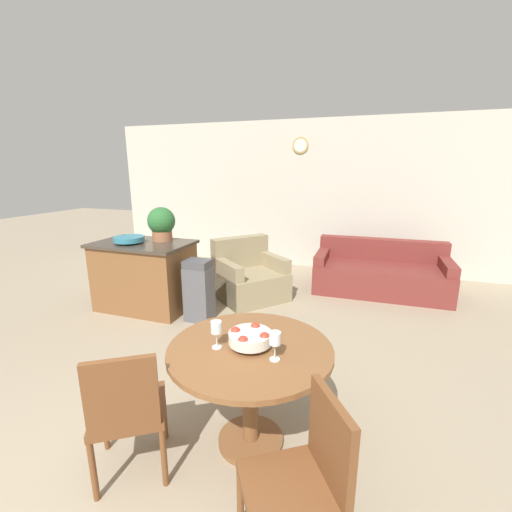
% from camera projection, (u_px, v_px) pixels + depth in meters
% --- Properties ---
extents(wall_back, '(8.00, 0.09, 2.70)m').
position_uv_depth(wall_back, '(310.00, 196.00, 6.34)').
color(wall_back, beige).
rests_on(wall_back, ground_plane).
extents(dining_table, '(1.06, 1.06, 0.73)m').
position_uv_depth(dining_table, '(250.00, 370.00, 2.24)').
color(dining_table, brown).
rests_on(dining_table, ground_plane).
extents(dining_chair_near_left, '(0.58, 0.58, 0.87)m').
position_uv_depth(dining_chair_near_left, '(127.00, 408.00, 2.01)').
color(dining_chair_near_left, brown).
rests_on(dining_chair_near_left, ground_plane).
extents(dining_chair_near_right, '(0.58, 0.58, 0.87)m').
position_uv_depth(dining_chair_near_right, '(305.00, 476.00, 1.56)').
color(dining_chair_near_right, brown).
rests_on(dining_chair_near_right, ground_plane).
extents(fruit_bowl, '(0.28, 0.28, 0.12)m').
position_uv_depth(fruit_bowl, '(250.00, 337.00, 2.18)').
color(fruit_bowl, silver).
rests_on(fruit_bowl, dining_table).
extents(wine_glass_left, '(0.07, 0.07, 0.18)m').
position_uv_depth(wine_glass_left, '(216.00, 329.00, 2.15)').
color(wine_glass_left, silver).
rests_on(wine_glass_left, dining_table).
extents(wine_glass_right, '(0.07, 0.07, 0.18)m').
position_uv_depth(wine_glass_right, '(275.00, 340.00, 2.01)').
color(wine_glass_right, silver).
rests_on(wine_glass_right, dining_table).
extents(kitchen_island, '(1.25, 0.80, 0.91)m').
position_uv_depth(kitchen_island, '(145.00, 275.00, 4.57)').
color(kitchen_island, brown).
rests_on(kitchen_island, ground_plane).
extents(teal_bowl, '(0.38, 0.38, 0.09)m').
position_uv_depth(teal_bowl, '(129.00, 239.00, 4.40)').
color(teal_bowl, teal).
rests_on(teal_bowl, kitchen_island).
extents(potted_plant, '(0.36, 0.36, 0.45)m').
position_uv_depth(potted_plant, '(161.00, 223.00, 4.52)').
color(potted_plant, '#A36642').
rests_on(potted_plant, kitchen_island).
extents(trash_bin, '(0.32, 0.26, 0.77)m').
position_uv_depth(trash_bin, '(199.00, 291.00, 4.21)').
color(trash_bin, '#56565B').
rests_on(trash_bin, ground_plane).
extents(couch, '(1.94, 0.98, 0.76)m').
position_uv_depth(couch, '(380.00, 274.00, 5.25)').
color(couch, maroon).
rests_on(couch, ground_plane).
extents(armchair, '(1.20, 1.20, 0.86)m').
position_uv_depth(armchair, '(249.00, 278.00, 4.97)').
color(armchair, '#998966').
rests_on(armchair, ground_plane).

